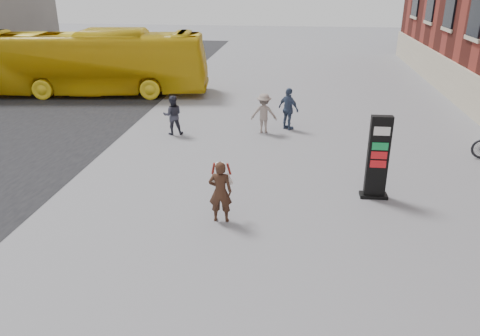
# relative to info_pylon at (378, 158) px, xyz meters

# --- Properties ---
(ground) EXTENTS (100.00, 100.00, 0.00)m
(ground) POSITION_rel_info_pylon_xyz_m (-4.00, -1.45, -1.18)
(ground) COLOR #9E9EA3
(info_pylon) EXTENTS (0.76, 0.39, 2.36)m
(info_pylon) POSITION_rel_info_pylon_xyz_m (0.00, 0.00, 0.00)
(info_pylon) COLOR black
(info_pylon) RESTS_ON ground
(woman) EXTENTS (0.62, 0.56, 1.61)m
(woman) POSITION_rel_info_pylon_xyz_m (-4.05, -1.88, -0.35)
(woman) COLOR #311B13
(woman) RESTS_ON ground
(bus) EXTENTS (12.06, 4.21, 3.29)m
(bus) POSITION_rel_info_pylon_xyz_m (-12.84, 10.99, 0.46)
(bus) COLOR yellow
(bus) RESTS_ON road
(pedestrian_a) EXTENTS (0.88, 0.76, 1.54)m
(pedestrian_a) POSITION_rel_info_pylon_xyz_m (-7.03, 4.85, -0.41)
(pedestrian_a) COLOR #323340
(pedestrian_a) RESTS_ON ground
(pedestrian_b) EXTENTS (1.02, 0.59, 1.57)m
(pedestrian_b) POSITION_rel_info_pylon_xyz_m (-3.53, 5.51, -0.40)
(pedestrian_b) COLOR gray
(pedestrian_b) RESTS_ON ground
(pedestrian_c) EXTENTS (1.03, 0.95, 1.69)m
(pedestrian_c) POSITION_rel_info_pylon_xyz_m (-2.58, 6.04, -0.33)
(pedestrian_c) COLOR #3D4C6A
(pedestrian_c) RESTS_ON ground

